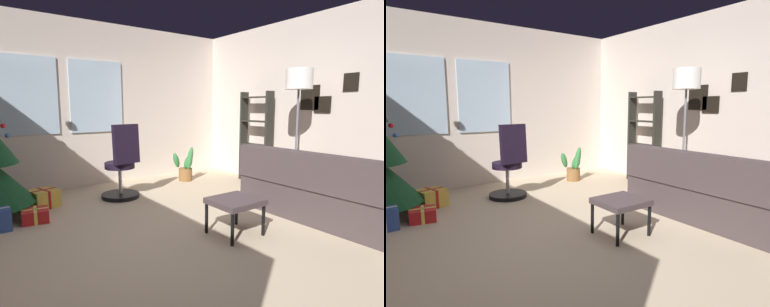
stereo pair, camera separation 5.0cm
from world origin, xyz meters
TOP-DOWN VIEW (x-y plane):
  - ground_plane at (0.00, 0.00)m, footprint 5.41×5.72m
  - wall_back_with_windows at (-0.02, 2.91)m, footprint 5.41×0.12m
  - wall_right_with_frames at (2.76, -0.00)m, footprint 0.12×5.72m
  - couch at (1.88, -0.55)m, footprint 1.63×1.98m
  - footstool at (0.50, -0.21)m, footprint 0.50×0.46m
  - gift_box_red at (-1.16, 1.46)m, footprint 0.32×0.32m
  - gift_box_gold at (-0.96, 1.99)m, footprint 0.41×0.39m
  - office_chair at (0.09, 1.77)m, footprint 0.56×0.56m
  - bookshelf at (2.49, 1.37)m, footprint 0.18×0.64m
  - floor_lamp at (2.06, 0.20)m, footprint 0.37×0.37m
  - potted_plant at (1.50, 2.16)m, footprint 0.45×0.38m

SIDE VIEW (x-z plane):
  - ground_plane at x=0.00m, z-range -0.10..0.00m
  - gift_box_red at x=-1.16m, z-range 0.00..0.16m
  - gift_box_gold at x=-0.96m, z-range 0.00..0.25m
  - potted_plant at x=1.50m, z-range -0.08..0.56m
  - couch at x=1.88m, z-range -0.13..0.71m
  - footstool at x=0.50m, z-range 0.15..0.54m
  - office_chair at x=0.09m, z-range -0.12..0.99m
  - bookshelf at x=2.49m, z-range -0.10..1.52m
  - wall_right_with_frames at x=2.76m, z-range 0.00..2.76m
  - wall_back_with_windows at x=-0.02m, z-range 0.01..2.77m
  - floor_lamp at x=2.06m, z-range 0.67..2.54m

